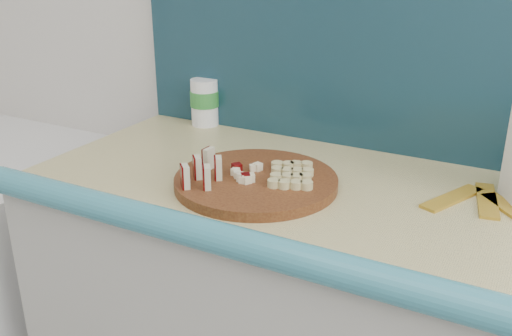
% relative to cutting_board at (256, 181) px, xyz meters
% --- Properties ---
extents(porcelain_fixture, '(0.70, 0.72, 0.84)m').
position_rel_cutting_board_xyz_m(porcelain_fixture, '(-0.97, 0.06, -0.52)').
color(porcelain_fixture, white).
rests_on(porcelain_fixture, ground).
extents(cutting_board, '(0.46, 0.46, 0.02)m').
position_rel_cutting_board_xyz_m(cutting_board, '(0.00, 0.00, 0.00)').
color(cutting_board, '#401A0D').
rests_on(cutting_board, kitchen_counter).
extents(apple_wedges, '(0.08, 0.14, 0.05)m').
position_rel_cutting_board_xyz_m(apple_wedges, '(-0.09, -0.07, 0.04)').
color(apple_wedges, beige).
rests_on(apple_wedges, cutting_board).
extents(apple_chunks, '(0.06, 0.06, 0.02)m').
position_rel_cutting_board_xyz_m(apple_chunks, '(-0.02, -0.01, 0.02)').
color(apple_chunks, '#FEF4CB').
rests_on(apple_chunks, cutting_board).
extents(banana_slices, '(0.13, 0.15, 0.02)m').
position_rel_cutting_board_xyz_m(banana_slices, '(0.07, 0.03, 0.02)').
color(banana_slices, '#CCBF7D').
rests_on(banana_slices, cutting_board).
extents(canister, '(0.08, 0.08, 0.13)m').
position_rel_cutting_board_xyz_m(canister, '(-0.34, 0.32, 0.06)').
color(canister, white).
rests_on(canister, kitchen_counter).
extents(banana_peel, '(0.24, 0.20, 0.01)m').
position_rel_cutting_board_xyz_m(banana_peel, '(0.45, 0.13, -0.01)').
color(banana_peel, gold).
rests_on(banana_peel, kitchen_counter).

